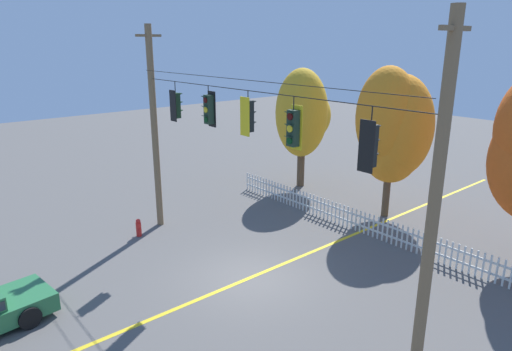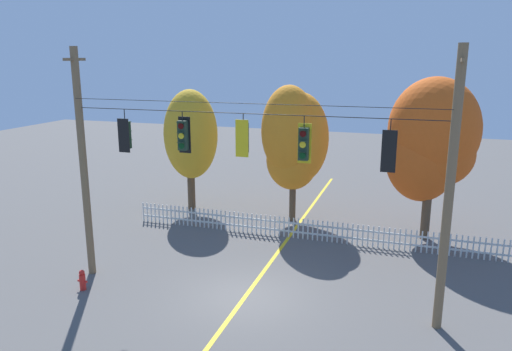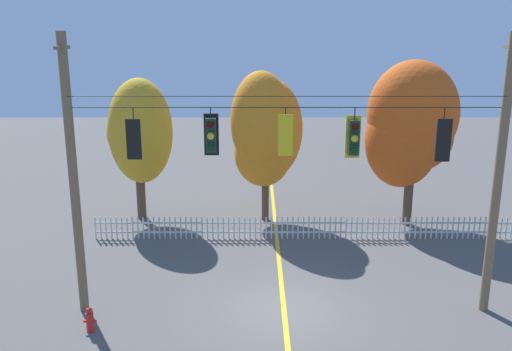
# 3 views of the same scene
# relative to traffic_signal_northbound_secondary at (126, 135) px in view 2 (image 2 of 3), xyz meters

# --- Properties ---
(ground) EXTENTS (80.00, 80.00, 0.00)m
(ground) POSITION_rel_traffic_signal_northbound_secondary_xyz_m (4.41, 0.01, -5.49)
(ground) COLOR #565451
(lane_centerline_stripe) EXTENTS (0.16, 36.00, 0.01)m
(lane_centerline_stripe) POSITION_rel_traffic_signal_northbound_secondary_xyz_m (4.41, 0.01, -5.48)
(lane_centerline_stripe) COLOR gold
(lane_centerline_stripe) RESTS_ON ground
(signal_support_span) EXTENTS (12.84, 1.10, 8.51)m
(signal_support_span) POSITION_rel_traffic_signal_northbound_secondary_xyz_m (4.41, 0.01, -1.15)
(signal_support_span) COLOR brown
(signal_support_span) RESTS_ON ground
(traffic_signal_northbound_secondary) EXTENTS (0.43, 0.38, 1.50)m
(traffic_signal_northbound_secondary) POSITION_rel_traffic_signal_northbound_secondary_xyz_m (0.00, 0.00, 0.00)
(traffic_signal_northbound_secondary) COLOR black
(traffic_signal_southbound_primary) EXTENTS (0.43, 0.38, 1.43)m
(traffic_signal_southbound_primary) POSITION_rel_traffic_signal_northbound_secondary_xyz_m (2.22, 0.02, 0.09)
(traffic_signal_southbound_primary) COLOR black
(traffic_signal_northbound_primary) EXTENTS (0.43, 0.38, 1.39)m
(traffic_signal_northbound_primary) POSITION_rel_traffic_signal_northbound_secondary_xyz_m (4.37, -0.00, 0.12)
(traffic_signal_northbound_primary) COLOR black
(traffic_signal_westbound_side) EXTENTS (0.43, 0.38, 1.51)m
(traffic_signal_westbound_side) POSITION_rel_traffic_signal_northbound_secondary_xyz_m (6.36, 0.02, 0.02)
(traffic_signal_westbound_side) COLOR black
(traffic_signal_eastbound_side) EXTENTS (0.43, 0.38, 1.56)m
(traffic_signal_eastbound_side) POSITION_rel_traffic_signal_northbound_secondary_xyz_m (8.93, -0.00, -0.03)
(traffic_signal_eastbound_side) COLOR black
(white_picket_fence) EXTENTS (17.58, 0.06, 0.97)m
(white_picket_fence) POSITION_rel_traffic_signal_northbound_secondary_xyz_m (5.52, 6.11, -5.00)
(white_picket_fence) COLOR silver
(white_picket_fence) RESTS_ON ground
(autumn_maple_near_fence) EXTENTS (3.12, 3.26, 6.54)m
(autumn_maple_near_fence) POSITION_rel_traffic_signal_northbound_secondary_xyz_m (-1.74, 8.82, -1.41)
(autumn_maple_near_fence) COLOR brown
(autumn_maple_near_fence) RESTS_ON ground
(autumn_maple_mid) EXTENTS (3.24, 3.20, 6.86)m
(autumn_maple_mid) POSITION_rel_traffic_signal_northbound_secondary_xyz_m (3.93, 8.67, -1.37)
(autumn_maple_mid) COLOR brown
(autumn_maple_mid) RESTS_ON ground
(autumn_oak_far_east) EXTENTS (4.05, 3.44, 7.34)m
(autumn_oak_far_east) POSITION_rel_traffic_signal_northbound_secondary_xyz_m (10.30, 8.34, -1.12)
(autumn_oak_far_east) COLOR brown
(autumn_oak_far_east) RESTS_ON ground
(fire_hydrant) EXTENTS (0.38, 0.22, 0.76)m
(fire_hydrant) POSITION_rel_traffic_signal_northbound_secondary_xyz_m (-1.31, -1.30, -5.11)
(fire_hydrant) COLOR red
(fire_hydrant) RESTS_ON ground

